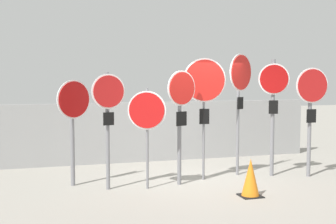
{
  "coord_description": "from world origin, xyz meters",
  "views": [
    {
      "loc": [
        -3.28,
        -9.16,
        2.26
      ],
      "look_at": [
        -0.57,
        0.0,
        1.48
      ],
      "focal_mm": 50.0,
      "sensor_mm": 36.0,
      "label": 1
    }
  ],
  "objects_px": {
    "stop_sign_1": "(108,108)",
    "stop_sign_3": "(181,106)",
    "stop_sign_0": "(73,112)",
    "stop_sign_7": "(311,101)",
    "stop_sign_2": "(147,115)",
    "traffic_cone_0": "(251,178)",
    "stop_sign_5": "(240,85)",
    "stop_sign_4": "(205,87)",
    "stop_sign_6": "(273,98)"
  },
  "relations": [
    {
      "from": "stop_sign_5",
      "to": "stop_sign_6",
      "type": "distance_m",
      "value": 0.78
    },
    {
      "from": "stop_sign_3",
      "to": "stop_sign_7",
      "type": "bearing_deg",
      "value": -24.47
    },
    {
      "from": "stop_sign_4",
      "to": "traffic_cone_0",
      "type": "xyz_separation_m",
      "value": [
        0.35,
        -1.5,
        -1.62
      ]
    },
    {
      "from": "stop_sign_1",
      "to": "stop_sign_3",
      "type": "relative_size",
      "value": 0.99
    },
    {
      "from": "traffic_cone_0",
      "to": "stop_sign_6",
      "type": "bearing_deg",
      "value": 49.18
    },
    {
      "from": "stop_sign_2",
      "to": "stop_sign_3",
      "type": "bearing_deg",
      "value": 34.16
    },
    {
      "from": "stop_sign_3",
      "to": "stop_sign_7",
      "type": "relative_size",
      "value": 0.97
    },
    {
      "from": "stop_sign_0",
      "to": "stop_sign_1",
      "type": "relative_size",
      "value": 0.93
    },
    {
      "from": "stop_sign_3",
      "to": "stop_sign_4",
      "type": "distance_m",
      "value": 0.76
    },
    {
      "from": "stop_sign_1",
      "to": "stop_sign_4",
      "type": "xyz_separation_m",
      "value": [
        2.08,
        0.26,
        0.37
      ]
    },
    {
      "from": "stop_sign_3",
      "to": "stop_sign_7",
      "type": "xyz_separation_m",
      "value": [
        2.95,
        -0.09,
        0.06
      ]
    },
    {
      "from": "traffic_cone_0",
      "to": "stop_sign_7",
      "type": "bearing_deg",
      "value": 29.51
    },
    {
      "from": "stop_sign_2",
      "to": "stop_sign_4",
      "type": "relative_size",
      "value": 0.77
    },
    {
      "from": "stop_sign_2",
      "to": "traffic_cone_0",
      "type": "height_order",
      "value": "stop_sign_2"
    },
    {
      "from": "stop_sign_1",
      "to": "stop_sign_6",
      "type": "bearing_deg",
      "value": -7.95
    },
    {
      "from": "stop_sign_0",
      "to": "traffic_cone_0",
      "type": "height_order",
      "value": "stop_sign_0"
    },
    {
      "from": "stop_sign_7",
      "to": "traffic_cone_0",
      "type": "xyz_separation_m",
      "value": [
        -1.99,
        -1.13,
        -1.32
      ]
    },
    {
      "from": "stop_sign_3",
      "to": "stop_sign_4",
      "type": "relative_size",
      "value": 0.9
    },
    {
      "from": "stop_sign_2",
      "to": "stop_sign_3",
      "type": "distance_m",
      "value": 0.77
    },
    {
      "from": "stop_sign_4",
      "to": "stop_sign_7",
      "type": "height_order",
      "value": "stop_sign_4"
    },
    {
      "from": "stop_sign_1",
      "to": "stop_sign_2",
      "type": "bearing_deg",
      "value": -23.81
    },
    {
      "from": "stop_sign_4",
      "to": "stop_sign_3",
      "type": "bearing_deg",
      "value": -150.71
    },
    {
      "from": "stop_sign_3",
      "to": "stop_sign_0",
      "type": "bearing_deg",
      "value": 143.28
    },
    {
      "from": "stop_sign_2",
      "to": "traffic_cone_0",
      "type": "relative_size",
      "value": 2.81
    },
    {
      "from": "stop_sign_7",
      "to": "stop_sign_6",
      "type": "bearing_deg",
      "value": 159.11
    },
    {
      "from": "stop_sign_1",
      "to": "stop_sign_6",
      "type": "relative_size",
      "value": 0.89
    },
    {
      "from": "stop_sign_6",
      "to": "traffic_cone_0",
      "type": "xyz_separation_m",
      "value": [
        -1.24,
        -1.44,
        -1.38
      ]
    },
    {
      "from": "stop_sign_7",
      "to": "traffic_cone_0",
      "type": "bearing_deg",
      "value": -148.84
    },
    {
      "from": "stop_sign_0",
      "to": "stop_sign_5",
      "type": "xyz_separation_m",
      "value": [
        3.63,
        -0.01,
        0.52
      ]
    },
    {
      "from": "stop_sign_5",
      "to": "stop_sign_4",
      "type": "bearing_deg",
      "value": 162.61
    },
    {
      "from": "stop_sign_0",
      "to": "stop_sign_4",
      "type": "bearing_deg",
      "value": -35.08
    },
    {
      "from": "stop_sign_3",
      "to": "stop_sign_7",
      "type": "height_order",
      "value": "stop_sign_7"
    },
    {
      "from": "stop_sign_0",
      "to": "traffic_cone_0",
      "type": "relative_size",
      "value": 3.02
    },
    {
      "from": "stop_sign_4",
      "to": "stop_sign_7",
      "type": "bearing_deg",
      "value": -3.61
    },
    {
      "from": "stop_sign_3",
      "to": "stop_sign_6",
      "type": "xyz_separation_m",
      "value": [
        2.2,
        0.22,
        0.12
      ]
    },
    {
      "from": "stop_sign_3",
      "to": "stop_sign_7",
      "type": "distance_m",
      "value": 2.95
    },
    {
      "from": "stop_sign_1",
      "to": "stop_sign_3",
      "type": "height_order",
      "value": "stop_sign_3"
    },
    {
      "from": "stop_sign_0",
      "to": "stop_sign_7",
      "type": "xyz_separation_m",
      "value": [
        5.04,
        -0.62,
        0.18
      ]
    },
    {
      "from": "stop_sign_4",
      "to": "stop_sign_6",
      "type": "bearing_deg",
      "value": 3.3
    },
    {
      "from": "stop_sign_2",
      "to": "traffic_cone_0",
      "type": "xyz_separation_m",
      "value": [
        1.7,
        -1.07,
        -1.11
      ]
    },
    {
      "from": "stop_sign_0",
      "to": "stop_sign_7",
      "type": "relative_size",
      "value": 0.9
    },
    {
      "from": "stop_sign_2",
      "to": "stop_sign_6",
      "type": "distance_m",
      "value": 2.98
    },
    {
      "from": "stop_sign_2",
      "to": "stop_sign_5",
      "type": "relative_size",
      "value": 0.74
    },
    {
      "from": "stop_sign_1",
      "to": "stop_sign_6",
      "type": "xyz_separation_m",
      "value": [
        3.67,
        0.2,
        0.12
      ]
    },
    {
      "from": "stop_sign_4",
      "to": "traffic_cone_0",
      "type": "distance_m",
      "value": 2.24
    },
    {
      "from": "stop_sign_0",
      "to": "stop_sign_6",
      "type": "height_order",
      "value": "stop_sign_6"
    },
    {
      "from": "stop_sign_3",
      "to": "stop_sign_6",
      "type": "height_order",
      "value": "stop_sign_6"
    },
    {
      "from": "stop_sign_6",
      "to": "traffic_cone_0",
      "type": "bearing_deg",
      "value": -113.39
    },
    {
      "from": "stop_sign_3",
      "to": "traffic_cone_0",
      "type": "bearing_deg",
      "value": -74.62
    },
    {
      "from": "stop_sign_2",
      "to": "stop_sign_6",
      "type": "xyz_separation_m",
      "value": [
        2.94,
        0.37,
        0.26
      ]
    }
  ]
}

